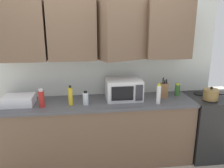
# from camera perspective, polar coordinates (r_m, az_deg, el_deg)

# --- Properties ---
(wall_back_with_cabinets) EXTENTS (3.44, 0.54, 2.60)m
(wall_back_with_cabinets) POSITION_cam_1_polar(r_m,az_deg,el_deg) (3.15, -3.75, 8.81)
(wall_back_with_cabinets) COLOR silver
(wall_back_with_cabinets) RESTS_ON ground_plane
(counter_run) EXTENTS (2.57, 0.63, 0.90)m
(counter_run) POSITION_cam_1_polar(r_m,az_deg,el_deg) (3.27, -3.14, -11.71)
(counter_run) COLOR brown
(counter_run) RESTS_ON ground_plane
(stove_range) EXTENTS (0.76, 0.64, 0.91)m
(stove_range) POSITION_cam_1_polar(r_m,az_deg,el_deg) (3.74, 23.75, -9.40)
(stove_range) COLOR black
(stove_range) RESTS_ON ground_plane
(kettle) EXTENTS (0.20, 0.20, 0.18)m
(kettle) POSITION_cam_1_polar(r_m,az_deg,el_deg) (3.36, 23.46, -2.39)
(kettle) COLOR olive
(kettle) RESTS_ON stove_range
(microwave) EXTENTS (0.48, 0.37, 0.28)m
(microwave) POSITION_cam_1_polar(r_m,az_deg,el_deg) (3.13, 2.94, -1.31)
(microwave) COLOR silver
(microwave) RESTS_ON counter_run
(dish_rack) EXTENTS (0.38, 0.30, 0.12)m
(dish_rack) POSITION_cam_1_polar(r_m,az_deg,el_deg) (3.17, -22.25, -3.78)
(dish_rack) COLOR silver
(dish_rack) RESTS_ON counter_run
(knife_block) EXTENTS (0.12, 0.14, 0.29)m
(knife_block) POSITION_cam_1_polar(r_m,az_deg,el_deg) (3.30, 12.87, -1.45)
(knife_block) COLOR brown
(knife_block) RESTS_ON counter_run
(bottle_green_oil) EXTENTS (0.07, 0.07, 0.18)m
(bottle_green_oil) POSITION_cam_1_polar(r_m,az_deg,el_deg) (3.42, 16.01, -1.35)
(bottle_green_oil) COLOR #386B2D
(bottle_green_oil) RESTS_ON counter_run
(bottle_yellow_mustard) EXTENTS (0.06, 0.06, 0.26)m
(bottle_yellow_mustard) POSITION_cam_1_polar(r_m,az_deg,el_deg) (2.96, -10.34, -2.96)
(bottle_yellow_mustard) COLOR gold
(bottle_yellow_mustard) RESTS_ON counter_run
(bottle_clear_tall) EXTENTS (0.07, 0.07, 0.18)m
(bottle_clear_tall) POSITION_cam_1_polar(r_m,az_deg,el_deg) (2.95, -6.61, -3.58)
(bottle_clear_tall) COLOR silver
(bottle_clear_tall) RESTS_ON counter_run
(bottle_white_jar) EXTENTS (0.05, 0.05, 0.27)m
(bottle_white_jar) POSITION_cam_1_polar(r_m,az_deg,el_deg) (3.02, 11.56, -2.53)
(bottle_white_jar) COLOR white
(bottle_white_jar) RESTS_ON counter_run
(bottle_red_sauce) EXTENTS (0.07, 0.07, 0.23)m
(bottle_red_sauce) POSITION_cam_1_polar(r_m,az_deg,el_deg) (2.98, -17.23, -3.47)
(bottle_red_sauce) COLOR red
(bottle_red_sauce) RESTS_ON counter_run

